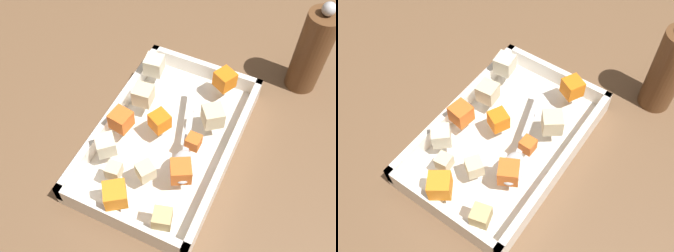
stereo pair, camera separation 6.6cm
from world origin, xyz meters
TOP-DOWN VIEW (x-y plane):
  - ground_plane at (0.00, 0.00)m, footprint 4.00×4.00m
  - baking_dish at (0.01, -0.02)m, footprint 0.36×0.23m
  - carrot_chunk_near_spoon at (-0.12, 0.04)m, footprint 0.04×0.04m
  - carrot_chunk_far_left at (0.01, -0.03)m, footprint 0.04×0.04m
  - carrot_chunk_far_right at (0.02, 0.04)m, footprint 0.02×0.02m
  - carrot_chunk_front_center at (0.16, -0.03)m, footprint 0.05×0.05m
  - carrot_chunk_heap_side at (0.08, 0.04)m, footprint 0.04×0.04m
  - carrot_chunk_near_left at (0.04, -0.09)m, footprint 0.04×0.04m
  - potato_chunk_under_handle at (-0.04, 0.05)m, footprint 0.05×0.05m
  - potato_chunk_near_right at (0.10, -0.01)m, footprint 0.04×0.04m
  - potato_chunk_corner_se at (0.16, 0.05)m, footprint 0.03×0.03m
  - potato_chunk_rim_edge at (-0.03, -0.08)m, footprint 0.04×0.04m
  - potato_chunk_mid_left at (0.12, -0.06)m, footprint 0.03×0.03m
  - parsnip_chunk_heap_top at (0.09, -0.09)m, footprint 0.04×0.04m
  - parsnip_chunk_back_center at (-0.10, -0.10)m, footprint 0.04×0.04m
  - serving_spoon at (0.06, 0.04)m, footprint 0.20×0.08m
  - pepper_mill at (-0.24, 0.16)m, footprint 0.06×0.06m

SIDE VIEW (x-z plane):
  - ground_plane at x=0.00m, z-range 0.00..0.00m
  - baking_dish at x=0.01m, z-range -0.01..0.04m
  - serving_spoon at x=0.06m, z-range 0.05..0.07m
  - carrot_chunk_far_right at x=0.02m, z-range 0.05..0.07m
  - potato_chunk_mid_left at x=0.12m, z-range 0.05..0.07m
  - potato_chunk_near_right at x=0.10m, z-range 0.05..0.07m
  - potato_chunk_corner_se at x=0.16m, z-range 0.05..0.08m
  - carrot_chunk_far_left at x=0.01m, z-range 0.05..0.08m
  - parsnip_chunk_heap_top at x=0.09m, z-range 0.05..0.08m
  - carrot_chunk_heap_side at x=0.08m, z-range 0.05..0.08m
  - carrot_chunk_near_spoon at x=-0.12m, z-range 0.05..0.08m
  - carrot_chunk_near_left at x=0.04m, z-range 0.05..0.08m
  - potato_chunk_rim_edge at x=-0.03m, z-range 0.05..0.08m
  - parsnip_chunk_back_center at x=-0.10m, z-range 0.05..0.08m
  - potato_chunk_under_handle at x=-0.04m, z-range 0.05..0.08m
  - carrot_chunk_front_center at x=0.16m, z-range 0.05..0.08m
  - pepper_mill at x=-0.24m, z-range -0.01..0.18m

